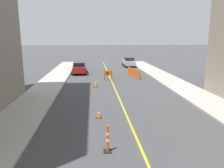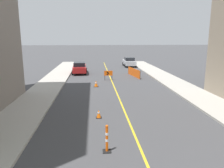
{
  "view_description": "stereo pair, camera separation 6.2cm",
  "coord_description": "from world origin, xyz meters",
  "px_view_note": "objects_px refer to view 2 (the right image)",
  "views": [
    {
      "loc": [
        -2.09,
        0.78,
        4.91
      ],
      "look_at": [
        -0.5,
        19.05,
        1.0
      ],
      "focal_mm": 35.0,
      "sensor_mm": 36.0,
      "label": 1
    },
    {
      "loc": [
        -2.03,
        0.78,
        4.91
      ],
      "look_at": [
        -0.5,
        19.05,
        1.0
      ],
      "focal_mm": 35.0,
      "sensor_mm": 36.0,
      "label": 2
    }
  ],
  "objects_px": {
    "traffic_cone_third": "(96,84)",
    "parked_car_curb_mid": "(129,62)",
    "traffic_cone_second": "(99,114)",
    "delineator_post_front": "(107,140)",
    "arrow_barricade_primary": "(108,74)",
    "parked_car_curb_near": "(80,68)"
  },
  "relations": [
    {
      "from": "traffic_cone_third",
      "to": "parked_car_curb_mid",
      "type": "height_order",
      "value": "parked_car_curb_mid"
    },
    {
      "from": "traffic_cone_second",
      "to": "traffic_cone_third",
      "type": "bearing_deg",
      "value": 90.38
    },
    {
      "from": "delineator_post_front",
      "to": "arrow_barricade_primary",
      "type": "distance_m",
      "value": 16.37
    },
    {
      "from": "parked_car_curb_near",
      "to": "parked_car_curb_mid",
      "type": "xyz_separation_m",
      "value": [
        8.11,
        7.05,
        0.0
      ]
    },
    {
      "from": "traffic_cone_second",
      "to": "arrow_barricade_primary",
      "type": "relative_size",
      "value": 0.48
    },
    {
      "from": "parked_car_curb_mid",
      "to": "parked_car_curb_near",
      "type": "bearing_deg",
      "value": -139.17
    },
    {
      "from": "traffic_cone_second",
      "to": "traffic_cone_third",
      "type": "distance_m",
      "value": 8.89
    },
    {
      "from": "arrow_barricade_primary",
      "to": "parked_car_curb_near",
      "type": "distance_m",
      "value": 6.42
    },
    {
      "from": "arrow_barricade_primary",
      "to": "parked_car_curb_mid",
      "type": "distance_m",
      "value": 13.1
    },
    {
      "from": "delineator_post_front",
      "to": "traffic_cone_second",
      "type": "bearing_deg",
      "value": 93.53
    },
    {
      "from": "traffic_cone_second",
      "to": "delineator_post_front",
      "type": "xyz_separation_m",
      "value": [
        0.26,
        -4.15,
        0.28
      ]
    },
    {
      "from": "traffic_cone_third",
      "to": "arrow_barricade_primary",
      "type": "height_order",
      "value": "arrow_barricade_primary"
    },
    {
      "from": "traffic_cone_third",
      "to": "traffic_cone_second",
      "type": "bearing_deg",
      "value": -89.62
    },
    {
      "from": "traffic_cone_third",
      "to": "parked_car_curb_mid",
      "type": "distance_m",
      "value": 16.71
    },
    {
      "from": "delineator_post_front",
      "to": "parked_car_curb_mid",
      "type": "distance_m",
      "value": 29.2
    },
    {
      "from": "parked_car_curb_mid",
      "to": "arrow_barricade_primary",
      "type": "bearing_deg",
      "value": -110.03
    },
    {
      "from": "parked_car_curb_near",
      "to": "delineator_post_front",
      "type": "bearing_deg",
      "value": -86.22
    },
    {
      "from": "traffic_cone_second",
      "to": "parked_car_curb_near",
      "type": "distance_m",
      "value": 17.6
    },
    {
      "from": "parked_car_curb_mid",
      "to": "traffic_cone_third",
      "type": "bearing_deg",
      "value": -110.98
    },
    {
      "from": "arrow_barricade_primary",
      "to": "parked_car_curb_mid",
      "type": "bearing_deg",
      "value": 70.92
    },
    {
      "from": "traffic_cone_second",
      "to": "parked_car_curb_mid",
      "type": "bearing_deg",
      "value": 76.52
    },
    {
      "from": "traffic_cone_second",
      "to": "parked_car_curb_near",
      "type": "xyz_separation_m",
      "value": [
        -2.24,
        17.45,
        0.54
      ]
    }
  ]
}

